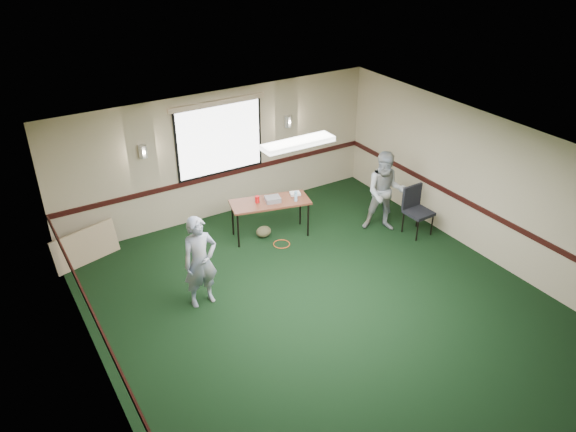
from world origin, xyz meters
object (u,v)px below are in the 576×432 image
person_left (200,262)px  person_right (385,192)px  projector (273,199)px  folding_table (270,204)px  conference_chair (416,206)px

person_left → person_right: person_right is taller
projector → person_right: bearing=-10.6°
folding_table → projector: projector is taller
person_left → person_right: size_ratio=0.96×
conference_chair → person_left: person_left is taller
person_right → conference_chair: bearing=-6.1°
folding_table → person_left: bearing=-133.6°
folding_table → person_left: person_left is taller
projector → conference_chair: (2.53, -1.35, -0.24)m
folding_table → person_left: (-2.04, -1.30, 0.09)m
person_left → person_right: 4.16m
projector → person_left: size_ratio=0.18×
folding_table → person_right: (2.10, -0.96, 0.13)m
projector → person_right: person_right is taller
projector → person_right: 2.26m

